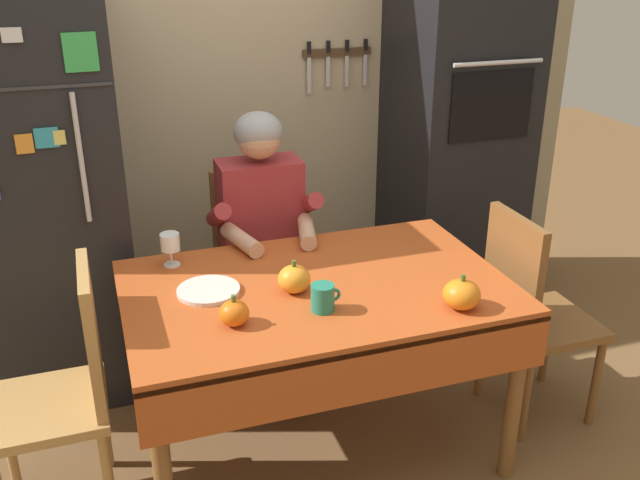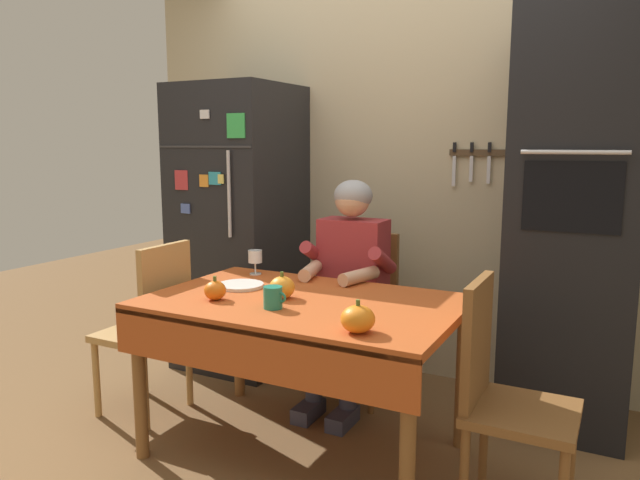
# 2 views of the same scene
# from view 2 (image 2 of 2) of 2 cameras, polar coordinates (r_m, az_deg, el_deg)

# --- Properties ---
(ground_plane) EXTENTS (10.00, 10.00, 0.00)m
(ground_plane) POSITION_cam_2_polar(r_m,az_deg,el_deg) (2.92, -2.54, -20.33)
(ground_plane) COLOR brown
(ground_plane) RESTS_ON ground
(back_wall_assembly) EXTENTS (3.70, 0.13, 2.60)m
(back_wall_assembly) POSITION_cam_2_polar(r_m,az_deg,el_deg) (3.75, 8.39, 7.01)
(back_wall_assembly) COLOR #BCAD89
(back_wall_assembly) RESTS_ON ground
(refrigerator) EXTENTS (0.68, 0.71, 1.80)m
(refrigerator) POSITION_cam_2_polar(r_m,az_deg,el_deg) (3.90, -7.72, 1.20)
(refrigerator) COLOR black
(refrigerator) RESTS_ON ground
(wall_oven) EXTENTS (0.60, 0.64, 2.10)m
(wall_oven) POSITION_cam_2_polar(r_m,az_deg,el_deg) (3.23, 23.20, 1.57)
(wall_oven) COLOR black
(wall_oven) RESTS_ON ground
(dining_table) EXTENTS (1.40, 0.90, 0.74)m
(dining_table) POSITION_cam_2_polar(r_m,az_deg,el_deg) (2.72, -1.83, -7.49)
(dining_table) COLOR brown
(dining_table) RESTS_ON ground
(chair_behind_person) EXTENTS (0.40, 0.40, 0.93)m
(chair_behind_person) POSITION_cam_2_polar(r_m,az_deg,el_deg) (3.46, 3.98, -6.33)
(chair_behind_person) COLOR brown
(chair_behind_person) RESTS_ON ground
(seated_person) EXTENTS (0.47, 0.55, 1.25)m
(seated_person) POSITION_cam_2_polar(r_m,az_deg,el_deg) (3.24, 2.69, -3.28)
(seated_person) COLOR #38384C
(seated_person) RESTS_ON ground
(chair_left_side) EXTENTS (0.40, 0.40, 0.93)m
(chair_left_side) POSITION_cam_2_polar(r_m,az_deg,el_deg) (3.28, -15.73, -7.53)
(chair_left_side) COLOR tan
(chair_left_side) RESTS_ON ground
(chair_right_side) EXTENTS (0.40, 0.40, 0.93)m
(chair_right_side) POSITION_cam_2_polar(r_m,az_deg,el_deg) (2.44, 16.99, -13.50)
(chair_right_side) COLOR brown
(chair_right_side) RESTS_ON ground
(coffee_mug) EXTENTS (0.11, 0.08, 0.10)m
(coffee_mug) POSITION_cam_2_polar(r_m,az_deg,el_deg) (2.56, -4.50, -5.50)
(coffee_mug) COLOR #237F66
(coffee_mug) RESTS_ON dining_table
(wine_glass) EXTENTS (0.07, 0.07, 0.13)m
(wine_glass) POSITION_cam_2_polar(r_m,az_deg,el_deg) (3.22, -6.22, -1.68)
(wine_glass) COLOR white
(wine_glass) RESTS_ON dining_table
(pumpkin_large) EXTENTS (0.12, 0.12, 0.12)m
(pumpkin_large) POSITION_cam_2_polar(r_m,az_deg,el_deg) (2.72, -3.65, -4.54)
(pumpkin_large) COLOR orange
(pumpkin_large) RESTS_ON dining_table
(pumpkin_medium) EXTENTS (0.10, 0.10, 0.11)m
(pumpkin_medium) POSITION_cam_2_polar(r_m,az_deg,el_deg) (2.73, -10.00, -4.77)
(pumpkin_medium) COLOR orange
(pumpkin_medium) RESTS_ON dining_table
(pumpkin_small) EXTENTS (0.13, 0.13, 0.13)m
(pumpkin_small) POSITION_cam_2_polar(r_m,az_deg,el_deg) (2.24, 3.64, -7.55)
(pumpkin_small) COLOR orange
(pumpkin_small) RESTS_ON dining_table
(serving_tray) EXTENTS (0.23, 0.23, 0.02)m
(serving_tray) POSITION_cam_2_polar(r_m,az_deg,el_deg) (2.97, -7.60, -4.32)
(serving_tray) COLOR silver
(serving_tray) RESTS_ON dining_table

